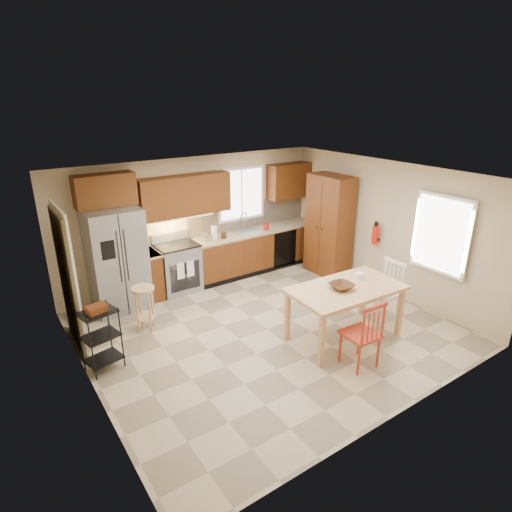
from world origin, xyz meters
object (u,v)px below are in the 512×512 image
object	(u,v)px
table_bowl	(341,289)
soap_bottle	(266,225)
pantry	(329,226)
refrigerator	(117,260)
utility_cart	(101,339)
chair_white	(383,292)
chair_red	(361,333)
fire_extinguisher	(375,235)
range_stove	(178,268)
dining_table	(344,313)
bar_stool	(145,309)
table_jar	(359,277)

from	to	relation	value
table_bowl	soap_bottle	bearing A→B (deg)	76.17
soap_bottle	pantry	world-z (taller)	pantry
refrigerator	pantry	xyz separation A→B (m)	(4.13, -0.93, 0.14)
table_bowl	utility_cart	world-z (taller)	utility_cart
refrigerator	chair_white	xyz separation A→B (m)	(3.51, -2.94, -0.40)
pantry	chair_white	size ratio (longest dim) A/B	2.05
chair_red	utility_cart	size ratio (longest dim) A/B	1.09
chair_red	chair_white	world-z (taller)	same
fire_extinguisher	range_stove	bearing A→B (deg)	147.38
pantry	chair_red	world-z (taller)	pantry
pantry	fire_extinguisher	xyz separation A→B (m)	(0.20, -1.05, 0.05)
dining_table	bar_stool	world-z (taller)	dining_table
bar_stool	utility_cart	xyz separation A→B (m)	(-0.87, -0.69, 0.09)
dining_table	chair_red	bearing A→B (deg)	-115.37
dining_table	utility_cart	world-z (taller)	utility_cart
chair_red	table_jar	bearing A→B (deg)	48.98
refrigerator	fire_extinguisher	size ratio (longest dim) A/B	5.06
utility_cart	table_jar	bearing A→B (deg)	-29.60
refrigerator	bar_stool	xyz separation A→B (m)	(0.07, -1.00, -0.53)
table_bowl	bar_stool	world-z (taller)	table_bowl
soap_bottle	table_bowl	distance (m)	3.05
fire_extinguisher	dining_table	world-z (taller)	fire_extinguisher
soap_bottle	table_bowl	size ratio (longest dim) A/B	0.54
pantry	table_jar	world-z (taller)	pantry
dining_table	bar_stool	size ratio (longest dim) A/B	2.32
utility_cart	soap_bottle	bearing A→B (deg)	10.68
range_stove	utility_cart	xyz separation A→B (m)	(-1.95, -1.75, 0.01)
pantry	table_jar	xyz separation A→B (m)	(-1.19, -1.95, -0.16)
refrigerator	chair_red	distance (m)	4.27
pantry	fire_extinguisher	size ratio (longest dim) A/B	5.83
pantry	dining_table	xyz separation A→B (m)	(-1.57, -2.06, -0.62)
refrigerator	pantry	bearing A→B (deg)	-12.62
table_jar	dining_table	bearing A→B (deg)	-164.05
utility_cart	fire_extinguisher	bearing A→B (deg)	-15.20
chair_red	table_bowl	distance (m)	0.78
refrigerator	table_bowl	bearing A→B (deg)	-50.61
refrigerator	soap_bottle	size ratio (longest dim) A/B	9.53
chair_red	bar_stool	distance (m)	3.39
pantry	dining_table	bearing A→B (deg)	-127.31
soap_bottle	fire_extinguisher	bearing A→B (deg)	-59.47
range_stove	dining_table	world-z (taller)	range_stove
pantry	chair_red	distance (m)	3.36
dining_table	utility_cart	bearing A→B (deg)	161.90
table_bowl	range_stove	bearing A→B (deg)	113.13
fire_extinguisher	refrigerator	bearing A→B (deg)	155.48
chair_white	pantry	bearing A→B (deg)	-14.21
dining_table	refrigerator	bearing A→B (deg)	133.54
range_stove	table_bowl	xyz separation A→B (m)	(1.30, -3.05, 0.40)
chair_white	bar_stool	xyz separation A→B (m)	(-3.44, 1.93, -0.14)
utility_cart	table_bowl	bearing A→B (deg)	-33.73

